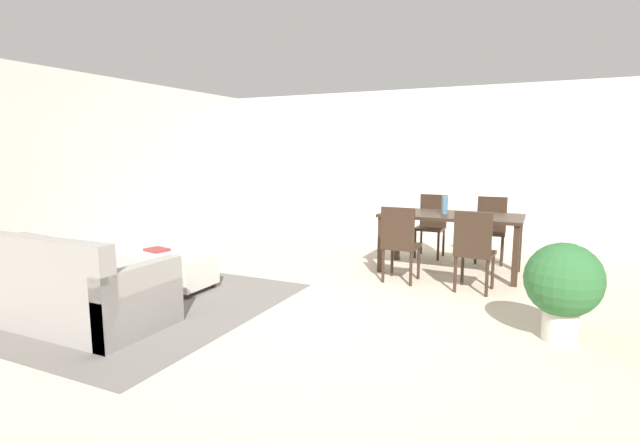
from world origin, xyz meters
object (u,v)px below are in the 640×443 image
object	(u,v)px
couch	(64,291)
dining_chair_near_left	(400,240)
dining_chair_far_left	(432,222)
book_on_ottoman	(157,250)
ottoman_table	(164,268)
vase_centerpiece	(445,205)
dining_chair_near_right	(474,247)
potted_plant	(563,283)
dining_chair_far_right	(491,225)
dining_table	(451,221)

from	to	relation	value
couch	dining_chair_near_left	size ratio (longest dim) A/B	2.09
couch	dining_chair_far_left	world-z (taller)	dining_chair_far_left
dining_chair_far_left	book_on_ottoman	world-z (taller)	dining_chair_far_left
ottoman_table	dining_chair_near_left	world-z (taller)	dining_chair_near_left
dining_chair_near_left	dining_chair_far_left	xyz separation A→B (m)	(0.03, 1.63, 0.00)
vase_centerpiece	dining_chair_near_left	bearing A→B (deg)	-115.01
dining_chair_far_left	dining_chair_near_right	bearing A→B (deg)	-63.79
dining_chair_near_right	potted_plant	size ratio (longest dim) A/B	1.11
dining_chair_far_right	dining_table	bearing A→B (deg)	-116.29
dining_chair_near_right	vase_centerpiece	world-z (taller)	vase_centerpiece
dining_chair_near_left	book_on_ottoman	size ratio (longest dim) A/B	3.54
dining_chair_near_left	ottoman_table	bearing A→B (deg)	-150.36
dining_table	dining_chair_near_right	bearing A→B (deg)	-64.37
dining_table	dining_chair_far_left	xyz separation A→B (m)	(-0.42, 0.84, -0.15)
dining_chair_near_left	potted_plant	size ratio (longest dim) A/B	1.11
dining_chair_far_left	book_on_ottoman	xyz separation A→B (m)	(-2.57, -2.94, -0.10)
dining_chair_far_right	book_on_ottoman	world-z (taller)	dining_chair_far_right
couch	vase_centerpiece	bearing A→B (deg)	50.62
book_on_ottoman	potted_plant	world-z (taller)	potted_plant
dining_chair_near_left	dining_chair_near_right	distance (m)	0.85
dining_chair_far_left	dining_chair_far_right	bearing A→B (deg)	0.18
couch	dining_table	size ratio (longest dim) A/B	1.10
book_on_ottoman	potted_plant	distance (m)	4.25
dining_chair_far_left	potted_plant	distance (m)	3.24
book_on_ottoman	potted_plant	bearing A→B (deg)	2.24
dining_table	dining_chair_near_left	bearing A→B (deg)	-119.66
ottoman_table	dining_chair_near_left	size ratio (longest dim) A/B	1.23
couch	dining_chair_far_left	distance (m)	4.90
dining_chair_near_right	dining_chair_far_left	distance (m)	1.87
couch	vase_centerpiece	distance (m)	4.42
dining_chair_far_right	potted_plant	bearing A→B (deg)	-73.26
dining_chair_near_left	book_on_ottoman	world-z (taller)	dining_chair_near_left
dining_chair_near_left	dining_chair_far_right	xyz separation A→B (m)	(0.87, 1.63, 0.00)
ottoman_table	dining_chair_near_left	bearing A→B (deg)	29.64
vase_centerpiece	book_on_ottoman	world-z (taller)	vase_centerpiece
couch	dining_chair_far_left	size ratio (longest dim) A/B	2.09
potted_plant	ottoman_table	bearing A→B (deg)	-176.97
couch	dining_chair_near_left	xyz separation A→B (m)	(2.42, 2.61, 0.23)
dining_chair_near_left	dining_chair_far_left	size ratio (longest dim) A/B	1.00
dining_chair_near_left	book_on_ottoman	xyz separation A→B (m)	(-2.54, -1.31, -0.10)
dining_chair_near_left	dining_chair_near_right	world-z (taller)	same
ottoman_table	potted_plant	bearing A→B (deg)	3.03
dining_chair_far_left	book_on_ottoman	size ratio (longest dim) A/B	3.54
book_on_ottoman	potted_plant	xyz separation A→B (m)	(4.24, 0.17, 0.07)
dining_chair_near_right	dining_chair_far_left	size ratio (longest dim) A/B	1.00
dining_chair_near_left	potted_plant	distance (m)	2.05
couch	book_on_ottoman	xyz separation A→B (m)	(-0.12, 1.30, 0.13)
dining_chair_near_right	book_on_ottoman	distance (m)	3.62
dining_chair_far_right	book_on_ottoman	bearing A→B (deg)	-139.18
couch	ottoman_table	bearing A→B (deg)	88.88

